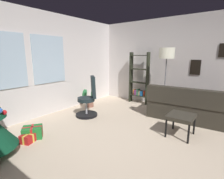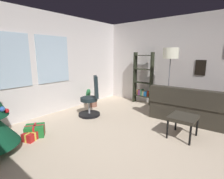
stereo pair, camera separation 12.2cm
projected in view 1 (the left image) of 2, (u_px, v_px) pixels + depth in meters
name	position (u px, v px, depth m)	size (l,w,h in m)	color
ground_plane	(144.00, 151.00, 2.91)	(5.30, 5.67, 0.10)	beige
wall_back_with_windows	(43.00, 65.00, 4.32)	(5.30, 0.12, 2.63)	silver
wall_right_with_frames	(190.00, 64.00, 4.74)	(0.12, 5.67, 2.63)	silver
couch	(190.00, 106.00, 4.26)	(1.61, 1.78, 0.83)	#322E25
footstool	(181.00, 118.00, 3.29)	(0.52, 0.47, 0.43)	#322E25
gift_box_red	(29.00, 138.00, 3.12)	(0.32, 0.29, 0.16)	red
gift_box_green	(33.00, 132.00, 3.26)	(0.44, 0.43, 0.23)	#1E722D
office_chair	(89.00, 101.00, 4.38)	(0.59, 0.59, 1.04)	black
bookshelf	(139.00, 81.00, 5.49)	(0.18, 0.64, 1.65)	black
floor_lamp	(167.00, 57.00, 4.51)	(0.40, 0.40, 1.75)	slate
potted_plant	(89.00, 99.00, 5.18)	(0.45, 0.45, 0.56)	#885746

